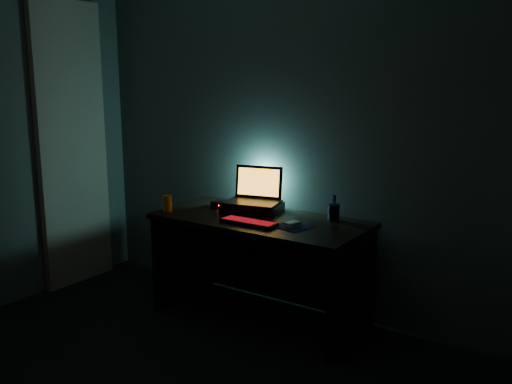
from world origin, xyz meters
TOP-DOWN VIEW (x-y plane):
  - room at (0.00, 0.00)m, footprint 3.50×4.00m
  - desk at (0.00, 1.67)m, footprint 1.50×0.70m
  - curtain at (-1.71, 1.42)m, footprint 0.06×0.65m
  - riser at (-0.14, 1.74)m, footprint 0.46×0.38m
  - laptop at (-0.16, 1.79)m, footprint 0.43×0.36m
  - keyboard at (0.03, 1.44)m, footprint 0.40×0.13m
  - mousepad at (0.31, 1.54)m, footprint 0.25×0.23m
  - mouse at (0.31, 1.54)m, footprint 0.08×0.11m
  - pen_cup at (0.45, 1.85)m, footprint 0.10×0.10m
  - juice_glass at (-0.67, 1.41)m, footprint 0.09×0.09m
  - router at (-0.41, 1.73)m, footprint 0.16×0.13m

SIDE VIEW (x-z plane):
  - desk at x=0.00m, z-range 0.12..0.87m
  - mousepad at x=0.31m, z-range 0.75..0.75m
  - keyboard at x=0.03m, z-range 0.75..0.77m
  - mouse at x=0.31m, z-range 0.75..0.78m
  - router at x=-0.41m, z-range 0.75..0.80m
  - riser at x=-0.14m, z-range 0.75..0.81m
  - pen_cup at x=0.45m, z-range 0.75..0.86m
  - juice_glass at x=-0.67m, z-range 0.75..0.87m
  - laptop at x=-0.16m, z-range 0.74..1.00m
  - curtain at x=-1.71m, z-range 0.00..2.30m
  - room at x=0.00m, z-range 0.00..2.50m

